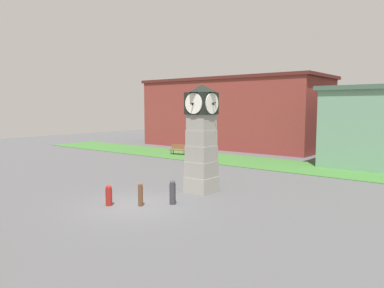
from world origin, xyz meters
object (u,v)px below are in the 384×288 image
bollard_near_tower (109,195)px  bollard_mid_row (140,194)px  clock_tower (201,139)px  bench (179,149)px  bollard_far_row (173,192)px

bollard_near_tower → bollard_mid_row: bearing=36.0°
clock_tower → bench: (-10.10, 10.13, -2.08)m
bollard_mid_row → bollard_far_row: bollard_far_row is taller
bollard_near_tower → bollard_far_row: bearing=43.0°
bollard_mid_row → bench: bollard_mid_row is taller
clock_tower → bollard_near_tower: 5.19m
bollard_mid_row → bollard_far_row: 1.37m
clock_tower → bollard_mid_row: 4.25m
clock_tower → bench: size_ratio=3.13×
bollard_near_tower → bench: bearing=120.4°
clock_tower → bollard_far_row: bearing=-80.6°
bollard_near_tower → bollard_mid_row: size_ratio=0.90×
bench → bollard_mid_row: bearing=-55.0°
bollard_far_row → clock_tower: bearing=99.4°
clock_tower → bollard_far_row: (0.43, -2.62, -2.08)m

